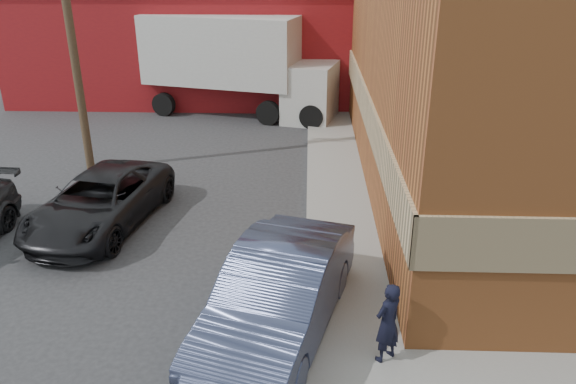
% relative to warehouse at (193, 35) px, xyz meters
% --- Properties ---
extents(ground, '(90.00, 90.00, 0.00)m').
position_rel_warehouse_xyz_m(ground, '(6.00, -20.00, -2.81)').
color(ground, '#28282B').
rests_on(ground, ground).
extents(sidewalk_west, '(1.80, 18.00, 0.12)m').
position_rel_warehouse_xyz_m(sidewalk_west, '(6.60, -11.00, -2.75)').
color(sidewalk_west, gray).
rests_on(sidewalk_west, ground).
extents(warehouse, '(16.30, 8.30, 5.60)m').
position_rel_warehouse_xyz_m(warehouse, '(0.00, 0.00, 0.00)').
color(warehouse, maroon).
rests_on(warehouse, ground).
extents(utility_pole, '(2.00, 0.26, 9.00)m').
position_rel_warehouse_xyz_m(utility_pole, '(-1.50, -11.00, 1.93)').
color(utility_pole, '#463423').
rests_on(utility_pole, ground).
extents(man, '(0.65, 0.63, 1.51)m').
position_rel_warehouse_xyz_m(man, '(7.11, -20.25, -1.94)').
color(man, black).
rests_on(man, sidewalk_south).
extents(sedan, '(3.13, 5.52, 1.72)m').
position_rel_warehouse_xyz_m(sedan, '(5.20, -19.50, -1.95)').
color(sedan, '#333A55').
rests_on(sedan, ground).
extents(suv_a, '(3.14, 5.34, 1.40)m').
position_rel_warehouse_xyz_m(suv_a, '(0.33, -15.10, -2.11)').
color(suv_a, black).
rests_on(suv_a, ground).
extents(box_truck, '(8.89, 4.60, 4.21)m').
position_rel_warehouse_xyz_m(box_truck, '(2.79, -4.21, -0.38)').
color(box_truck, '#BBBAB6').
rests_on(box_truck, ground).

